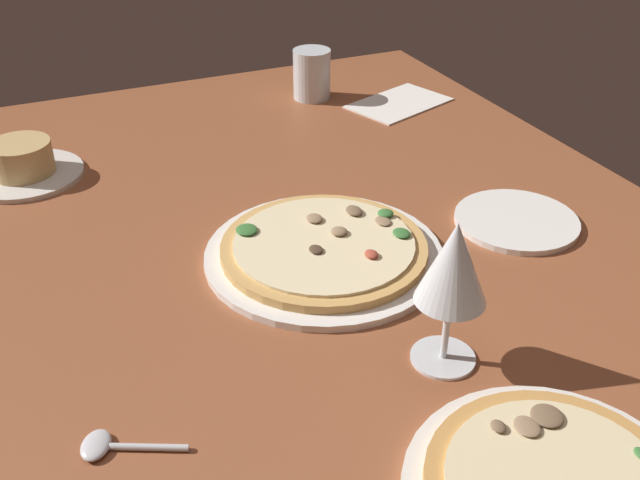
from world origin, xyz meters
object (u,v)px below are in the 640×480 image
(spoon, at_px, (109,446))
(ramekin_on_saucer, at_px, (23,164))
(pizza_main, at_px, (324,251))
(side_plate, at_px, (516,221))
(wine_glass_far, at_px, (453,268))
(water_glass, at_px, (312,77))
(paper_menu, at_px, (399,103))

(spoon, bearing_deg, ramekin_on_saucer, 1.81)
(pizza_main, relative_size, ramekin_on_saucer, 1.73)
(ramekin_on_saucer, distance_m, side_plate, 0.77)
(wine_glass_far, xyz_separation_m, water_glass, (0.79, -0.18, -0.08))
(pizza_main, distance_m, paper_menu, 0.58)
(pizza_main, xyz_separation_m, water_glass, (0.55, -0.22, 0.03))
(water_glass, relative_size, side_plate, 0.55)
(pizza_main, relative_size, wine_glass_far, 1.82)
(water_glass, xyz_separation_m, paper_menu, (-0.10, -0.14, -0.04))
(pizza_main, height_order, ramekin_on_saucer, ramekin_on_saucer)
(pizza_main, xyz_separation_m, side_plate, (-0.03, -0.29, -0.01))
(ramekin_on_saucer, relative_size, water_glass, 1.88)
(ramekin_on_saucer, bearing_deg, water_glass, -76.41)
(ramekin_on_saucer, bearing_deg, pizza_main, -140.31)
(wine_glass_far, height_order, spoon, wine_glass_far)
(paper_menu, relative_size, spoon, 1.89)
(pizza_main, height_order, wine_glass_far, wine_glass_far)
(water_glass, distance_m, spoon, 0.94)
(paper_menu, height_order, spoon, spoon)
(pizza_main, relative_size, spoon, 3.10)
(wine_glass_far, distance_m, side_plate, 0.35)
(wine_glass_far, distance_m, spoon, 0.38)
(pizza_main, distance_m, wine_glass_far, 0.26)
(water_glass, bearing_deg, pizza_main, 158.17)
(water_glass, bearing_deg, paper_menu, -125.24)
(paper_menu, bearing_deg, spoon, 114.99)
(wine_glass_far, bearing_deg, side_plate, -50.70)
(pizza_main, height_order, spoon, pizza_main)
(pizza_main, distance_m, water_glass, 0.59)
(side_plate, bearing_deg, wine_glass_far, 129.30)
(ramekin_on_saucer, bearing_deg, spoon, -178.19)
(pizza_main, xyz_separation_m, spoon, (-0.22, 0.32, -0.01))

